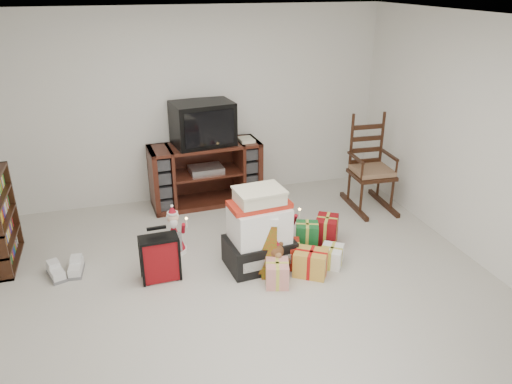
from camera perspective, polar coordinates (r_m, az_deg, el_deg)
room at (r=4.29m, az=-0.91°, el=2.06°), size 5.01×5.01×2.51m
tv_stand at (r=6.61m, az=-5.77°, el=2.06°), size 1.46×0.59×0.82m
rocking_chair at (r=6.67m, az=12.79°, el=1.94°), size 0.55×0.86×1.26m
gift_pile at (r=5.16m, az=0.38°, el=-4.75°), size 0.72×0.56×0.85m
red_suitcase at (r=5.08m, az=-10.92°, el=-7.44°), size 0.37×0.21×0.55m
stocking at (r=5.01m, az=1.05°, el=-6.38°), size 0.32×0.22×0.64m
teddy_bear at (r=5.14m, az=2.21°, el=-7.73°), size 0.24×0.21×0.35m
santa_figurine at (r=5.66m, az=3.24°, el=-3.83°), size 0.28×0.27×0.58m
mrs_claus_figurine at (r=5.56m, az=-9.36°, el=-4.77°), size 0.27×0.26×0.55m
sneaker_pair at (r=5.50m, az=-20.87°, el=-8.36°), size 0.39×0.33×0.11m
gift_cluster at (r=5.33m, az=5.86°, el=-6.77°), size 0.82×1.15×0.28m
crt_television at (r=6.41m, az=-6.11°, el=7.80°), size 0.81×0.64×0.55m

